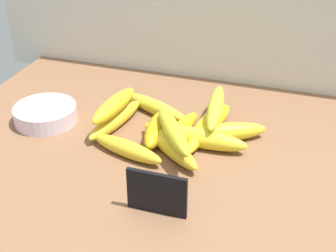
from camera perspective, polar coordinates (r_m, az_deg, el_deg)
The scene contains 16 objects.
counter_top at distance 103.42cm, azimuth 0.75°, elevation -3.83°, with size 110.00×76.00×3.00cm, color brown.
chalkboard_sign at distance 84.98cm, azimuth -1.32°, elevation -8.13°, with size 11.00×1.80×8.40cm.
fruit_bowl at distance 116.41cm, azimuth -14.34°, elevation 1.39°, with size 14.63×14.63×3.94cm, color silver.
banana_0 at distance 107.67cm, azimuth 1.56°, elevation -0.31°, with size 15.30×3.33×3.33cm, color yellow.
banana_1 at distance 111.34cm, azimuth -6.25°, elevation 0.75°, with size 19.66×3.73×3.73cm, color gold.
banana_2 at distance 103.51cm, azimuth 3.82°, elevation -1.44°, with size 20.77×4.32×4.32cm, color yellow.
banana_3 at distance 106.15cm, azimuth 6.63°, elevation -0.75°, with size 19.12×4.20×4.20cm, color yellow.
banana_4 at distance 101.34cm, azimuth 0.16°, elevation -2.28°, with size 20.47×3.90×3.90cm, color yellow.
banana_5 at distance 107.39cm, azimuth 4.10°, elevation -0.42°, with size 20.37×3.50×3.50cm, color yellow.
banana_6 at distance 116.08cm, azimuth -1.49°, elevation 2.23°, with size 20.02×3.58×3.58cm, color gold.
banana_7 at distance 100.80cm, azimuth -4.87°, elevation -2.72°, with size 17.40×3.57×3.57cm, color gold.
banana_8 at distance 110.86cm, azimuth 5.48°, elevation 0.66°, with size 15.46×3.76×3.76cm, color yellow.
banana_9 at distance 106.30cm, azimuth -1.39°, elevation -0.42°, with size 15.09×4.39×4.39cm, color gold.
banana_10 at distance 108.95cm, azimuth 5.67°, elevation 2.25°, with size 20.89×3.45×3.45cm, color gold.
banana_11 at distance 109.45cm, azimuth -6.42°, elevation 2.46°, with size 17.60×3.87×3.87cm, color yellow.
banana_12 at distance 98.86cm, azimuth 0.70°, elevation -0.66°, with size 18.71×3.56×3.56cm, color gold.
Camera 1 is at (25.41, -81.30, 60.15)cm, focal length 51.36 mm.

